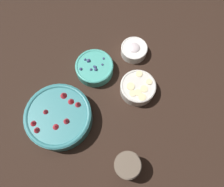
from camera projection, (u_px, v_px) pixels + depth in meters
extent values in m
plane|color=black|center=(111.00, 104.00, 0.93)|extent=(4.00, 4.00, 0.00)
cylinder|color=teal|center=(61.00, 117.00, 0.87)|extent=(0.26, 0.26, 0.07)
torus|color=teal|center=(59.00, 115.00, 0.84)|extent=(0.26, 0.26, 0.02)
cylinder|color=red|center=(59.00, 116.00, 0.85)|extent=(0.21, 0.21, 0.02)
cone|color=red|center=(37.00, 130.00, 0.81)|extent=(0.04, 0.04, 0.03)
cone|color=red|center=(34.00, 123.00, 0.82)|extent=(0.04, 0.04, 0.02)
cone|color=red|center=(67.00, 121.00, 0.82)|extent=(0.04, 0.04, 0.03)
cone|color=red|center=(57.00, 127.00, 0.81)|extent=(0.04, 0.04, 0.02)
cone|color=red|center=(46.00, 111.00, 0.83)|extent=(0.03, 0.03, 0.02)
cone|color=red|center=(72.00, 101.00, 0.85)|extent=(0.04, 0.04, 0.03)
cone|color=red|center=(79.00, 104.00, 0.84)|extent=(0.04, 0.04, 0.03)
cone|color=red|center=(64.00, 95.00, 0.85)|extent=(0.03, 0.03, 0.03)
cylinder|color=#47AD9E|center=(96.00, 68.00, 0.96)|extent=(0.16, 0.16, 0.05)
torus|color=#47AD9E|center=(95.00, 66.00, 0.94)|extent=(0.16, 0.16, 0.01)
cylinder|color=navy|center=(95.00, 67.00, 0.94)|extent=(0.13, 0.13, 0.01)
sphere|color=navy|center=(86.00, 60.00, 0.94)|extent=(0.01, 0.01, 0.01)
sphere|color=navy|center=(90.00, 61.00, 0.94)|extent=(0.02, 0.02, 0.02)
sphere|color=navy|center=(95.00, 67.00, 0.93)|extent=(0.01, 0.01, 0.01)
sphere|color=navy|center=(97.00, 67.00, 0.93)|extent=(0.01, 0.01, 0.01)
sphere|color=navy|center=(89.00, 61.00, 0.94)|extent=(0.01, 0.01, 0.01)
sphere|color=navy|center=(92.00, 70.00, 0.93)|extent=(0.01, 0.01, 0.01)
sphere|color=navy|center=(82.00, 69.00, 0.93)|extent=(0.01, 0.01, 0.01)
sphere|color=navy|center=(105.00, 59.00, 0.95)|extent=(0.01, 0.01, 0.01)
sphere|color=navy|center=(104.00, 65.00, 0.93)|extent=(0.01, 0.01, 0.01)
sphere|color=navy|center=(97.00, 69.00, 0.93)|extent=(0.01, 0.01, 0.01)
cylinder|color=silver|center=(139.00, 88.00, 0.92)|extent=(0.15, 0.15, 0.05)
torus|color=silver|center=(139.00, 86.00, 0.90)|extent=(0.15, 0.15, 0.01)
cylinder|color=beige|center=(139.00, 87.00, 0.91)|extent=(0.12, 0.12, 0.02)
cylinder|color=beige|center=(150.00, 82.00, 0.90)|extent=(0.03, 0.03, 0.01)
cylinder|color=beige|center=(143.00, 97.00, 0.88)|extent=(0.03, 0.03, 0.01)
cylinder|color=beige|center=(132.00, 86.00, 0.89)|extent=(0.03, 0.03, 0.01)
cylinder|color=beige|center=(145.00, 89.00, 0.89)|extent=(0.03, 0.03, 0.00)
cylinder|color=beige|center=(134.00, 93.00, 0.88)|extent=(0.03, 0.03, 0.00)
cylinder|color=beige|center=(139.00, 93.00, 0.89)|extent=(0.03, 0.03, 0.01)
cylinder|color=beige|center=(140.00, 74.00, 0.91)|extent=(0.03, 0.03, 0.01)
cylinder|color=white|center=(135.00, 50.00, 0.99)|extent=(0.12, 0.12, 0.04)
torus|color=white|center=(135.00, 48.00, 0.97)|extent=(0.12, 0.12, 0.01)
cylinder|color=silver|center=(135.00, 49.00, 0.98)|extent=(0.09, 0.09, 0.01)
ellipsoid|color=silver|center=(135.00, 48.00, 0.97)|extent=(0.05, 0.05, 0.02)
cylinder|color=brown|center=(128.00, 166.00, 0.79)|extent=(0.10, 0.10, 0.09)
cylinder|color=#512D1E|center=(128.00, 166.00, 0.80)|extent=(0.08, 0.08, 0.07)
cylinder|color=brown|center=(129.00, 165.00, 0.75)|extent=(0.09, 0.09, 0.01)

